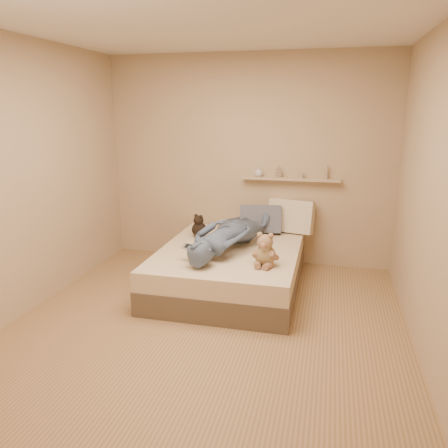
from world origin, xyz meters
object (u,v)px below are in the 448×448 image
(dark_plush, at_px, (199,227))
(pillow_cream, at_px, (291,216))
(pillow_grey, at_px, (260,220))
(wall_shelf, at_px, (290,179))
(game_console, at_px, (189,247))
(person, at_px, (228,234))
(teddy_bear, at_px, (265,252))
(bed, at_px, (230,268))

(dark_plush, xyz_separation_m, pillow_cream, (1.04, 0.48, 0.08))
(pillow_grey, relative_size, wall_shelf, 0.42)
(game_console, distance_m, wall_shelf, 1.73)
(game_console, height_order, person, person)
(game_console, bearing_deg, wall_shelf, 58.90)
(game_console, distance_m, pillow_grey, 1.31)
(teddy_bear, distance_m, pillow_grey, 1.16)
(teddy_bear, bearing_deg, game_console, -175.86)
(bed, height_order, pillow_cream, pillow_cream)
(game_console, height_order, pillow_cream, pillow_cream)
(teddy_bear, bearing_deg, pillow_cream, 84.24)
(bed, height_order, game_console, game_console)
(bed, xyz_separation_m, person, (-0.01, -0.04, 0.40))
(pillow_grey, bearing_deg, wall_shelf, 33.85)
(game_console, height_order, teddy_bear, teddy_bear)
(bed, distance_m, dark_plush, 0.68)
(person, bearing_deg, game_console, 71.99)
(game_console, xyz_separation_m, teddy_bear, (0.75, 0.05, -0.01))
(teddy_bear, relative_size, pillow_grey, 0.68)
(pillow_cream, relative_size, pillow_grey, 1.10)
(pillow_grey, relative_size, person, 0.34)
(teddy_bear, bearing_deg, bed, 135.08)
(person, bearing_deg, wall_shelf, -106.85)
(pillow_cream, height_order, pillow_grey, pillow_cream)
(pillow_grey, xyz_separation_m, person, (-0.24, -0.73, 0.01))
(game_console, distance_m, dark_plush, 0.87)
(teddy_bear, relative_size, person, 0.23)
(game_console, bearing_deg, dark_plush, 100.48)
(teddy_bear, height_order, person, person)
(pillow_cream, distance_m, person, 1.06)
(bed, relative_size, pillow_cream, 3.45)
(teddy_bear, height_order, dark_plush, teddy_bear)
(pillow_cream, xyz_separation_m, wall_shelf, (-0.03, 0.08, 0.45))
(dark_plush, distance_m, pillow_grey, 0.77)
(dark_plush, bearing_deg, wall_shelf, 28.75)
(pillow_cream, bearing_deg, pillow_grey, -158.61)
(game_console, height_order, wall_shelf, wall_shelf)
(pillow_grey, xyz_separation_m, wall_shelf, (0.33, 0.22, 0.48))
(person, xyz_separation_m, wall_shelf, (0.56, 0.95, 0.47))
(pillow_cream, bearing_deg, game_console, -123.50)
(teddy_bear, distance_m, person, 0.62)
(bed, height_order, wall_shelf, wall_shelf)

